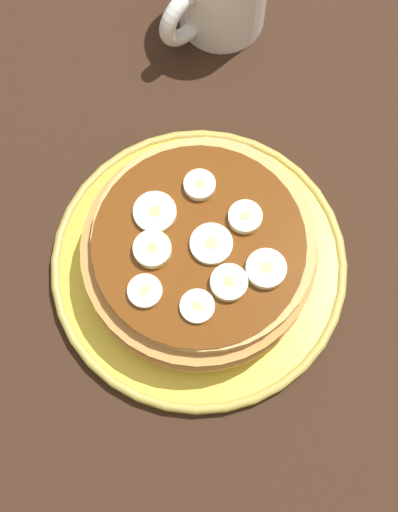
{
  "coord_description": "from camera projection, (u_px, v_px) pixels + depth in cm",
  "views": [
    {
      "loc": [
        13.85,
        14.41,
        64.7
      ],
      "look_at": [
        0.0,
        0.0,
        3.27
      ],
      "focal_mm": 52.9,
      "sensor_mm": 36.0,
      "label": 1
    }
  ],
  "objects": [
    {
      "name": "banana_slice_2",
      "position": [
        266.0,
        269.0,
        0.6
      ],
      "size": [
        3.3,
        3.3,
        0.99
      ],
      "color": "#EDF2BB",
      "rests_on": "pancake_stack"
    },
    {
      "name": "banana_slice_7",
      "position": [
        200.0,
        185.0,
        0.63
      ],
      "size": [
        2.67,
        2.67,
        0.93
      ],
      "color": "#FAE6BC",
      "rests_on": "pancake_stack"
    },
    {
      "name": "banana_slice_5",
      "position": [
        155.0,
        212.0,
        0.62
      ],
      "size": [
        3.58,
        3.58,
        0.75
      ],
      "color": "#EFF1C1",
      "rests_on": "pancake_stack"
    },
    {
      "name": "banana_slice_4",
      "position": [
        147.0,
        293.0,
        0.6
      ],
      "size": [
        2.79,
        2.79,
        0.75
      ],
      "color": "#F1E7BC",
      "rests_on": "pancake_stack"
    },
    {
      "name": "pancake_stack",
      "position": [
        198.0,
        253.0,
        0.64
      ],
      "size": [
        20.09,
        20.78,
        5.47
      ],
      "color": "olive",
      "rests_on": "plate"
    },
    {
      "name": "plate",
      "position": [
        199.0,
        265.0,
        0.67
      ],
      "size": [
        26.28,
        26.28,
        1.49
      ],
      "color": "yellow",
      "rests_on": "ground_plane"
    },
    {
      "name": "banana_slice_3",
      "position": [
        245.0,
        217.0,
        0.62
      ],
      "size": [
        2.82,
        2.82,
        0.96
      ],
      "color": "#F0F4C1",
      "rests_on": "pancake_stack"
    },
    {
      "name": "banana_slice_6",
      "position": [
        229.0,
        283.0,
        0.6
      ],
      "size": [
        3.04,
        3.04,
        0.98
      ],
      "color": "#EFF0BF",
      "rests_on": "pancake_stack"
    },
    {
      "name": "banana_slice_1",
      "position": [
        152.0,
        249.0,
        0.61
      ],
      "size": [
        3.11,
        3.11,
        1.05
      ],
      "color": "#F7F3B2",
      "rests_on": "pancake_stack"
    },
    {
      "name": "ground_plane",
      "position": [
        199.0,
        272.0,
        0.69
      ],
      "size": [
        140.0,
        140.0,
        3.0
      ],
      "primitive_type": "cube",
      "color": "black"
    },
    {
      "name": "banana_slice_0",
      "position": [
        211.0,
        244.0,
        0.61
      ],
      "size": [
        3.51,
        3.51,
        0.74
      ],
      "color": "#EFEFC3",
      "rests_on": "pancake_stack"
    },
    {
      "name": "banana_slice_8",
      "position": [
        197.0,
        307.0,
        0.6
      ],
      "size": [
        2.8,
        2.8,
        0.68
      ],
      "color": "#EBECC0",
      "rests_on": "pancake_stack"
    }
  ]
}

